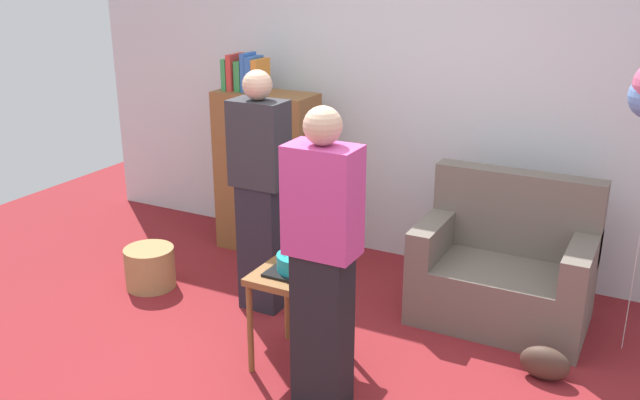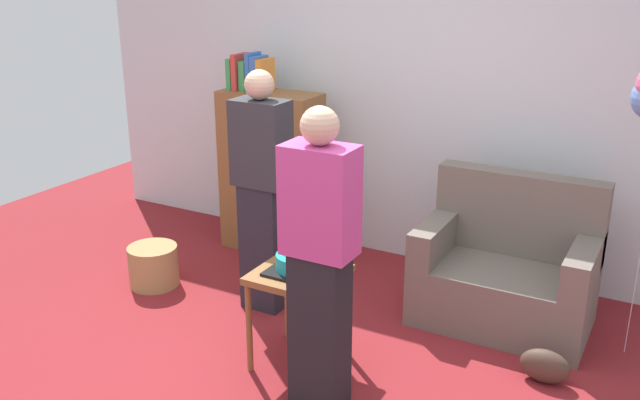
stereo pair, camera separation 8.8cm
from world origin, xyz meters
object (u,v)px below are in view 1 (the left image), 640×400
object	(u,v)px
bookshelf	(266,170)
person_holding_cake	(323,262)
couch	(504,270)
birthday_cake	(300,264)
side_table	(300,286)
handbag	(545,363)
wicker_basket	(150,267)
person_blowing_candles	(261,192)

from	to	relation	value
bookshelf	person_holding_cake	world-z (taller)	person_holding_cake
couch	person_holding_cake	xyz separation A→B (m)	(-0.62, -1.40, 0.49)
bookshelf	person_holding_cake	size ratio (longest dim) A/B	0.98
birthday_cake	side_table	bearing A→B (deg)	114.16
birthday_cake	handbag	distance (m)	1.51
birthday_cake	bookshelf	bearing A→B (deg)	127.84
side_table	person_holding_cake	size ratio (longest dim) A/B	0.37
birthday_cake	wicker_basket	world-z (taller)	birthday_cake
person_holding_cake	wicker_basket	bearing A→B (deg)	-33.10
bookshelf	person_holding_cake	bearing A→B (deg)	-50.66
bookshelf	handbag	xyz separation A→B (m)	(2.40, -0.89, -0.58)
bookshelf	birthday_cake	size ratio (longest dim) A/B	4.98
person_blowing_candles	birthday_cake	bearing A→B (deg)	-20.79
couch	side_table	world-z (taller)	couch
person_holding_cake	wicker_basket	world-z (taller)	person_holding_cake
birthday_cake	couch	bearing A→B (deg)	50.60
couch	person_blowing_candles	size ratio (longest dim) A/B	0.67
couch	wicker_basket	size ratio (longest dim) A/B	3.06
person_blowing_candles	handbag	distance (m)	2.03
person_blowing_candles	side_table	bearing A→B (deg)	-20.79
couch	wicker_basket	bearing A→B (deg)	-162.96
wicker_basket	person_blowing_candles	bearing A→B (deg)	7.84
person_holding_cake	handbag	distance (m)	1.48
person_holding_cake	side_table	bearing A→B (deg)	-56.46
side_table	handbag	world-z (taller)	side_table
couch	person_holding_cake	world-z (taller)	person_holding_cake
bookshelf	person_blowing_candles	distance (m)	1.03
side_table	handbag	distance (m)	1.46
bookshelf	wicker_basket	size ratio (longest dim) A/B	4.43
side_table	person_blowing_candles	world-z (taller)	person_blowing_candles
birthday_cake	person_holding_cake	distance (m)	0.45
bookshelf	couch	bearing A→B (deg)	-7.93
birthday_cake	person_blowing_candles	bearing A→B (deg)	138.53
side_table	person_holding_cake	bearing A→B (deg)	-44.19
person_blowing_candles	wicker_basket	world-z (taller)	person_blowing_candles
couch	birthday_cake	size ratio (longest dim) A/B	3.44
wicker_basket	bookshelf	bearing A→B (deg)	69.07
couch	handbag	size ratio (longest dim) A/B	3.93
wicker_basket	couch	bearing A→B (deg)	17.04
couch	person_holding_cake	size ratio (longest dim) A/B	0.67
couch	bookshelf	xyz separation A→B (m)	(-2.00, 0.28, 0.34)
side_table	birthday_cake	distance (m)	0.14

